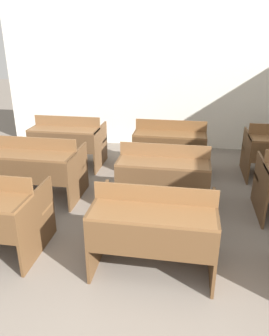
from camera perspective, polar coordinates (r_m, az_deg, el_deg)
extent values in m
cube|color=white|center=(6.48, 7.85, 15.99)|extent=(6.97, 0.06, 2.87)
cube|color=brown|center=(3.49, -16.60, -9.21)|extent=(0.03, 0.80, 0.70)
cube|color=brown|center=(3.92, -22.43, -5.74)|extent=(1.13, 0.30, 0.03)
cube|color=brown|center=(4.03, -21.91, -8.88)|extent=(1.07, 0.04, 0.04)
cube|color=brown|center=(3.30, -6.24, -10.35)|extent=(0.03, 0.80, 0.70)
cube|color=brown|center=(3.21, 13.51, -11.89)|extent=(0.03, 0.80, 0.70)
cube|color=brown|center=(2.85, 3.17, -7.96)|extent=(1.13, 0.39, 0.03)
cube|color=brown|center=(2.79, 2.65, -12.87)|extent=(1.07, 0.02, 0.31)
cube|color=brown|center=(2.97, 3.61, -4.59)|extent=(1.13, 0.02, 0.16)
cube|color=brown|center=(3.39, 3.96, -8.38)|extent=(1.13, 0.30, 0.03)
cube|color=brown|center=(3.53, 3.86, -11.86)|extent=(1.07, 0.04, 0.04)
cube|color=brown|center=(4.96, -21.94, -0.33)|extent=(0.03, 0.80, 0.70)
cube|color=brown|center=(4.50, -9.83, -1.24)|extent=(0.03, 0.80, 0.70)
cube|color=brown|center=(4.42, -17.75, 2.19)|extent=(1.13, 0.39, 0.03)
cube|color=brown|center=(4.33, -18.54, -0.77)|extent=(1.07, 0.02, 0.31)
cube|color=brown|center=(4.54, -16.89, 4.13)|extent=(1.13, 0.02, 0.16)
cube|color=brown|center=(4.90, -15.02, 0.81)|extent=(1.13, 0.30, 0.03)
cube|color=brown|center=(4.99, -14.74, -1.85)|extent=(1.07, 0.04, 0.04)
cube|color=brown|center=(4.35, -2.13, -1.78)|extent=(0.03, 0.80, 0.70)
cube|color=brown|center=(4.28, 12.49, -2.74)|extent=(0.03, 0.80, 0.70)
cube|color=brown|center=(3.96, 5.03, 0.90)|extent=(1.13, 0.39, 0.03)
cube|color=brown|center=(3.86, 4.71, -2.45)|extent=(1.07, 0.02, 0.31)
cube|color=brown|center=(4.09, 5.29, 3.08)|extent=(1.13, 0.02, 0.16)
cube|color=brown|center=(4.49, 5.40, -0.48)|extent=(1.13, 0.30, 0.03)
cube|color=brown|center=(4.59, 5.29, -3.34)|extent=(1.07, 0.04, 0.04)
cube|color=brown|center=(4.36, 21.06, -3.26)|extent=(0.03, 0.80, 0.70)
cube|color=brown|center=(5.97, -16.22, 4.11)|extent=(0.03, 0.80, 0.70)
cube|color=brown|center=(5.59, -5.94, 3.67)|extent=(0.03, 0.80, 0.70)
cube|color=brown|center=(5.48, -12.25, 6.55)|extent=(1.13, 0.39, 0.03)
cube|color=brown|center=(5.36, -12.80, 4.25)|extent=(1.07, 0.02, 0.31)
cube|color=brown|center=(5.62, -11.67, 8.01)|extent=(1.13, 0.02, 0.16)
cube|color=brown|center=(5.97, -10.46, 5.05)|extent=(1.13, 0.30, 0.03)
cube|color=brown|center=(6.04, -10.30, 2.80)|extent=(1.07, 0.04, 0.04)
cube|color=#54371E|center=(5.48, 0.42, 3.41)|extent=(0.03, 0.80, 0.70)
cube|color=#54371E|center=(5.43, 12.00, 2.72)|extent=(0.03, 0.80, 0.70)
cube|color=brown|center=(5.13, 6.18, 5.86)|extent=(1.13, 0.39, 0.03)
cube|color=#54371E|center=(5.00, 5.96, 3.39)|extent=(1.07, 0.02, 0.31)
cube|color=brown|center=(5.28, 6.36, 7.42)|extent=(1.13, 0.02, 0.16)
cube|color=brown|center=(5.65, 6.37, 4.31)|extent=(1.13, 0.30, 0.03)
cube|color=#54371E|center=(5.73, 6.27, 1.94)|extent=(1.07, 0.04, 0.04)
cube|color=brown|center=(5.50, 18.85, 2.27)|extent=(0.03, 0.80, 0.70)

